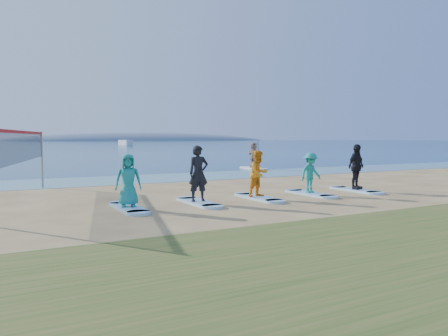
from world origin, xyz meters
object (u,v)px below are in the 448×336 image
surfboard_1 (199,202)px  student_1 (198,173)px  surfboard_4 (356,190)px  student_4 (356,167)px  surfboard_3 (310,194)px  surfboard_2 (258,198)px  student_0 (128,180)px  boat_offshore_b (126,145)px  volleyball_net (23,147)px  paddleboard (254,168)px  paddleboarder (254,155)px  surfboard_0 (129,208)px  student_2 (259,174)px  student_3 (311,173)px

surfboard_1 → student_1: 0.99m
surfboard_4 → student_4: size_ratio=1.17×
surfboard_3 → surfboard_2: bearing=180.0°
student_0 → surfboard_3: bearing=12.9°
boat_offshore_b → student_1: bearing=-113.7°
surfboard_2 → volleyball_net: bearing=155.9°
volleyball_net → paddleboard: bearing=31.4°
boat_offshore_b → student_0: student_0 is taller
student_1 → surfboard_2: (2.41, -0.00, -0.99)m
paddleboarder → surfboard_0: bearing=133.2°
surfboard_3 → surfboard_1: bearing=180.0°
surfboard_1 → surfboard_2: bearing=0.0°
boat_offshore_b → surfboard_4: bearing=-110.2°
surfboard_2 → surfboard_3: size_ratio=1.00×
student_1 → student_2: student_1 is taller
paddleboarder → surfboard_2: paddleboarder is taller
volleyball_net → surfboard_2: bearing=-24.1°
surfboard_0 → surfboard_2: (4.82, 0.00, 0.00)m
surfboard_2 → student_2: size_ratio=1.31×
volleyball_net → paddleboarder: (15.44, 9.42, -0.89)m
surfboard_3 → student_1: bearing=180.0°
surfboard_4 → student_4: 0.98m
surfboard_0 → student_2: 4.90m
boat_offshore_b → surfboard_4: 116.94m
volleyball_net → surfboard_1: volleyball_net is taller
paddleboard → surfboard_3: (-5.49, -12.80, -0.01)m
boat_offshore_b → surfboard_3: size_ratio=2.59×
paddleboarder → student_0: (-12.72, -12.80, -0.10)m
student_1 → student_4: student_1 is taller
volleyball_net → boat_offshore_b: size_ratio=1.55×
boat_offshore_b → student_2: (-27.39, -114.74, 0.93)m
volleyball_net → surfboard_3: 10.67m
paddleboarder → student_1: 16.43m
paddleboarder → student_0: size_ratio=1.09×
surfboard_2 → surfboard_4: 4.82m
surfboard_0 → student_0: bearing=90.0°
surfboard_0 → surfboard_1: same height
boat_offshore_b → surfboard_0: (-32.21, -114.74, 0.04)m
paddleboarder → student_3: 13.93m
boat_offshore_b → surfboard_3: bearing=-111.4°
surfboard_2 → surfboard_0: bearing=180.0°
student_4 → surfboard_4: bearing=-106.3°
student_1 → surfboard_3: (4.82, -0.00, -0.99)m
paddleboard → student_4: (-3.08, -12.80, 0.97)m
student_0 → student_3: 7.23m
student_0 → surfboard_2: 4.90m
volleyball_net → surfboard_3: volleyball_net is taller
surfboard_0 → paddleboarder: bearing=45.2°
surfboard_3 → student_3: 0.82m
volleyball_net → surfboard_4: 12.95m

